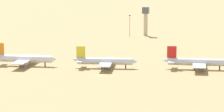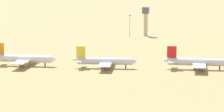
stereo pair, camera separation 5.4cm
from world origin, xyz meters
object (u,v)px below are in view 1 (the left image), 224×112
parked_jet_yellow_4 (104,61)px  light_pole_west (130,24)px  control_tower (146,19)px  parked_jet_orange_3 (23,59)px  parked_jet_red_5 (197,62)px

parked_jet_yellow_4 → light_pole_west: size_ratio=2.03×
control_tower → light_pole_west: (-10.97, -10.02, -3.95)m
control_tower → light_pole_west: size_ratio=1.33×
parked_jet_orange_3 → light_pole_west: (33.08, 142.31, 5.79)m
parked_jet_yellow_4 → parked_jet_red_5: bearing=0.7°
control_tower → parked_jet_yellow_4: bearing=-89.9°
parked_jet_yellow_4 → light_pole_west: 140.95m
parked_jet_yellow_4 → control_tower: (-0.14, 150.41, 9.98)m
control_tower → light_pole_west: 15.37m
parked_jet_red_5 → light_pole_west: 146.51m
parked_jet_orange_3 → light_pole_west: bearing=73.7°
parked_jet_red_5 → light_pole_west: (-58.74, 134.09, 5.87)m
parked_jet_orange_3 → light_pole_west: light_pole_west is taller
parked_jet_orange_3 → control_tower: control_tower is taller
parked_jet_yellow_4 → parked_jet_orange_3: bearing=175.7°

